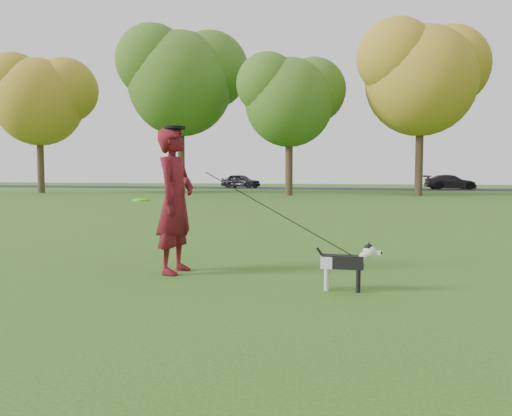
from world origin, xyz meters
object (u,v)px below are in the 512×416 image
(man, at_px, (175,200))
(car_right, at_px, (450,182))
(dog, at_px, (348,261))
(car_left, at_px, (241,181))

(man, relative_size, car_right, 0.48)
(dog, xyz_separation_m, car_left, (-12.72, 40.02, 0.31))
(dog, distance_m, car_left, 42.00)
(car_left, bearing_deg, dog, -147.24)
(man, relative_size, dog, 2.62)
(dog, bearing_deg, car_right, 81.21)
(dog, bearing_deg, man, 167.93)
(man, distance_m, dog, 2.59)
(car_left, relative_size, car_right, 0.88)
(dog, height_order, car_right, car_right)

